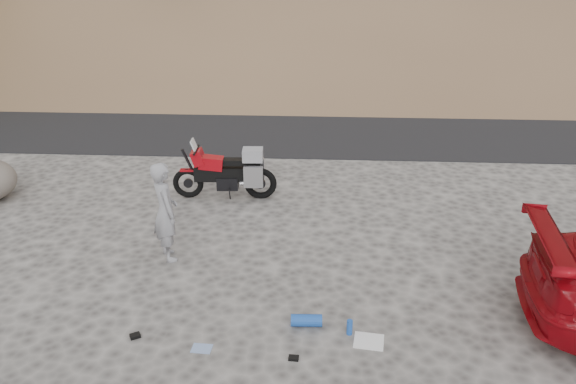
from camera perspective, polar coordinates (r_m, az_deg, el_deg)
name	(u,v)px	position (r m, az deg, el deg)	size (l,w,h in m)	color
ground	(225,267)	(9.59, -6.42, -7.57)	(140.00, 140.00, 0.00)	#484542
road	(271,122)	(17.87, -1.73, 7.17)	(120.00, 7.00, 0.05)	black
motorcycle	(229,173)	(12.01, -6.00, 1.93)	(2.24, 0.70, 1.33)	black
man	(170,257)	(10.04, -11.94, -6.46)	(0.64, 0.42, 1.74)	gray
gear_white_cloth	(369,341)	(7.96, 8.21, -14.76)	(0.40, 0.36, 0.01)	white
gear_blue_mat	(306,320)	(8.13, 1.89, -12.90)	(0.18, 0.18, 0.44)	#1C4BA8
gear_bottle	(350,327)	(8.00, 6.27, -13.50)	(0.08, 0.08, 0.22)	#1C4BA8
gear_glove_a	(294,358)	(7.59, 0.58, -16.51)	(0.13, 0.09, 0.04)	black
gear_glove_b	(135,336)	(8.22, -15.27, -13.92)	(0.14, 0.10, 0.05)	black
gear_blue_cloth	(202,348)	(7.85, -8.75, -15.43)	(0.27, 0.20, 0.01)	#7E95C2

